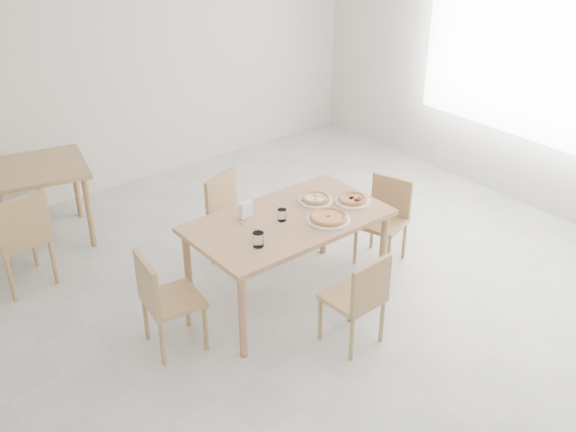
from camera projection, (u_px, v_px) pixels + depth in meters
room at (561, 66)px, 6.31m from camera, size 7.28×7.00×7.00m
main_table at (288, 227)px, 5.29m from camera, size 1.56×0.89×0.75m
chair_south at (360, 295)px, 4.87m from camera, size 0.40×0.40×0.77m
chair_north at (231, 213)px, 5.93m from camera, size 0.51×0.51×0.81m
chair_west at (163, 296)px, 4.83m from camera, size 0.44×0.44×0.79m
chair_east at (386, 214)px, 5.96m from camera, size 0.48×0.48×0.77m
plate_margherita at (328, 219)px, 5.22m from camera, size 0.34×0.34×0.02m
plate_mushroom at (316, 201)px, 5.50m from camera, size 0.29×0.29×0.02m
plate_pepperoni at (353, 201)px, 5.49m from camera, size 0.29×0.29×0.02m
pizza_margherita at (329, 217)px, 5.21m from camera, size 0.37×0.37×0.03m
pizza_mushroom at (316, 198)px, 5.49m from camera, size 0.31×0.31×0.03m
pizza_pepperoni at (353, 199)px, 5.48m from camera, size 0.31×0.31×0.03m
tumbler_a at (258, 240)px, 4.86m from camera, size 0.08×0.08×0.11m
tumbler_b at (282, 215)px, 5.21m from camera, size 0.07×0.07×0.09m
napkin_holder at (246, 210)px, 5.24m from camera, size 0.12×0.07×0.13m
fork_a at (275, 202)px, 5.49m from camera, size 0.05×0.19×0.01m
fork_b at (249, 226)px, 5.15m from camera, size 0.06×0.19×0.01m
second_table at (5, 181)px, 6.06m from camera, size 1.56×1.10×0.75m
chair_back_s at (20, 234)px, 5.51m from camera, size 0.48×0.48×0.89m
chair_back_n at (2, 161)px, 6.75m from camera, size 0.50×0.50×0.93m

